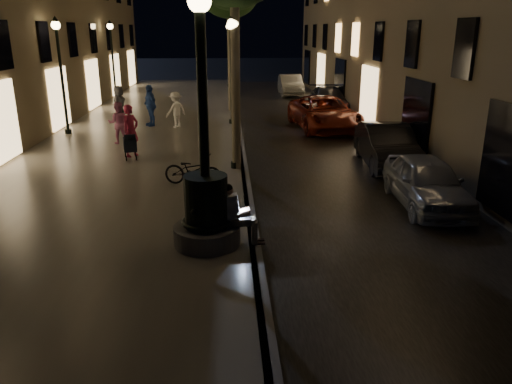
{
  "coord_description": "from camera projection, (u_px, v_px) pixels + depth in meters",
  "views": [
    {
      "loc": [
        -0.54,
        -7.71,
        4.52
      ],
      "look_at": [
        0.09,
        3.0,
        1.0
      ],
      "focal_mm": 35.0,
      "sensor_mm": 36.0,
      "label": 1
    }
  ],
  "objects": [
    {
      "name": "stroller",
      "position": [
        130.0,
        144.0,
        17.22
      ],
      "size": [
        0.57,
        1.01,
        1.02
      ],
      "rotation": [
        0.0,
        0.0,
        0.23
      ],
      "color": "black",
      "rests_on": "promenade"
    },
    {
      "name": "promenade",
      "position": [
        151.0,
        130.0,
        22.73
      ],
      "size": [
        8.0,
        45.0,
        0.2
      ],
      "primitive_type": "cube",
      "color": "#6A655D",
      "rests_on": "ground"
    },
    {
      "name": "car_front",
      "position": [
        427.0,
        182.0,
        13.17
      ],
      "size": [
        1.74,
        3.95,
        1.32
      ],
      "primitive_type": "imported",
      "rotation": [
        0.0,
        0.0,
        -0.04
      ],
      "color": "#979A9E",
      "rests_on": "ground"
    },
    {
      "name": "car_third",
      "position": [
        324.0,
        113.0,
        23.25
      ],
      "size": [
        3.01,
        5.67,
        1.52
      ],
      "primitive_type": "imported",
      "rotation": [
        0.0,
        0.0,
        0.09
      ],
      "color": "maroon",
      "rests_on": "ground"
    },
    {
      "name": "lamp_curb_d",
      "position": [
        229.0,
        46.0,
        38.08
      ],
      "size": [
        0.36,
        0.36,
        4.81
      ],
      "color": "black",
      "rests_on": "promenade"
    },
    {
      "name": "seated_man_laptop",
      "position": [
        236.0,
        212.0,
        10.35
      ],
      "size": [
        0.94,
        0.32,
        1.31
      ],
      "color": "tan",
      "rests_on": "promenade"
    },
    {
      "name": "pedestrian_blue",
      "position": [
        150.0,
        105.0,
        23.0
      ],
      "size": [
        0.98,
        1.18,
        1.89
      ],
      "primitive_type": "imported",
      "rotation": [
        0.0,
        0.0,
        5.27
      ],
      "color": "#284893",
      "rests_on": "promenade"
    },
    {
      "name": "lamp_left_c",
      "position": [
        112.0,
        51.0,
        30.1
      ],
      "size": [
        0.36,
        0.36,
        4.81
      ],
      "color": "black",
      "rests_on": "promenade"
    },
    {
      "name": "fountain_lamppost",
      "position": [
        206.0,
        198.0,
        10.22
      ],
      "size": [
        1.4,
        1.4,
        5.21
      ],
      "color": "#59595B",
      "rests_on": "promenade"
    },
    {
      "name": "lamp_curb_a",
      "position": [
        234.0,
        72.0,
        15.31
      ],
      "size": [
        0.36,
        0.36,
        4.81
      ],
      "color": "black",
      "rests_on": "promenade"
    },
    {
      "name": "lamp_left_b",
      "position": [
        60.0,
        61.0,
        20.61
      ],
      "size": [
        0.36,
        0.36,
        4.81
      ],
      "color": "black",
      "rests_on": "promenade"
    },
    {
      "name": "pedestrian_red",
      "position": [
        131.0,
        131.0,
        17.46
      ],
      "size": [
        0.75,
        0.79,
        1.82
      ],
      "primitive_type": "imported",
      "rotation": [
        0.0,
        0.0,
        0.93
      ],
      "color": "#A92143",
      "rests_on": "promenade"
    },
    {
      "name": "ground",
      "position": [
        239.0,
        132.0,
        22.98
      ],
      "size": [
        120.0,
        120.0,
        0.0
      ],
      "primitive_type": "plane",
      "color": "black",
      "rests_on": "ground"
    },
    {
      "name": "bicycle",
      "position": [
        193.0,
        170.0,
        14.35
      ],
      "size": [
        1.8,
        1.0,
        0.9
      ],
      "primitive_type": "imported",
      "rotation": [
        0.0,
        0.0,
        1.32
      ],
      "color": "black",
      "rests_on": "promenade"
    },
    {
      "name": "curb_strip",
      "position": [
        239.0,
        129.0,
        22.95
      ],
      "size": [
        0.25,
        45.0,
        0.2
      ],
      "primitive_type": "cube",
      "color": "#59595B",
      "rests_on": "ground"
    },
    {
      "name": "pedestrian_pink",
      "position": [
        118.0,
        123.0,
        19.45
      ],
      "size": [
        0.86,
        0.7,
        1.63
      ],
      "primitive_type": "imported",
      "rotation": [
        0.0,
        0.0,
        3.25
      ],
      "color": "#C06694",
      "rests_on": "promenade"
    },
    {
      "name": "car_second",
      "position": [
        387.0,
        146.0,
        16.95
      ],
      "size": [
        1.81,
        4.43,
        1.43
      ],
      "primitive_type": "imported",
      "rotation": [
        0.0,
        0.0,
        -0.07
      ],
      "color": "black",
      "rests_on": "ground"
    },
    {
      "name": "car_rear",
      "position": [
        328.0,
        100.0,
        28.11
      ],
      "size": [
        2.08,
        4.78,
        1.37
      ],
      "primitive_type": "imported",
      "rotation": [
        0.0,
        0.0,
        -0.03
      ],
      "color": "#323137",
      "rests_on": "ground"
    },
    {
      "name": "lamp_curb_c",
      "position": [
        230.0,
        51.0,
        30.49
      ],
      "size": [
        0.36,
        0.36,
        4.81
      ],
      "color": "black",
      "rests_on": "promenade"
    },
    {
      "name": "pedestrian_dark",
      "position": [
        119.0,
        104.0,
        23.94
      ],
      "size": [
        0.71,
        0.94,
        1.74
      ],
      "primitive_type": "imported",
      "rotation": [
        0.0,
        0.0,
        1.37
      ],
      "color": "#35353A",
      "rests_on": "promenade"
    },
    {
      "name": "cobble_lane",
      "position": [
        303.0,
        131.0,
        23.14
      ],
      "size": [
        6.0,
        45.0,
        0.02
      ],
      "primitive_type": "cube",
      "color": "black",
      "rests_on": "ground"
    },
    {
      "name": "car_fifth",
      "position": [
        290.0,
        85.0,
        35.31
      ],
      "size": [
        1.58,
        4.33,
        1.42
      ],
      "primitive_type": "imported",
      "rotation": [
        0.0,
        0.0,
        -0.02
      ],
      "color": "#A3A29E",
      "rests_on": "ground"
    },
    {
      "name": "lamp_curb_b",
      "position": [
        231.0,
        58.0,
        22.9
      ],
      "size": [
        0.36,
        0.36,
        4.81
      ],
      "color": "black",
      "rests_on": "promenade"
    },
    {
      "name": "pedestrian_white",
      "position": [
        176.0,
        110.0,
        22.7
      ],
      "size": [
        1.17,
        1.13,
        1.6
      ],
      "primitive_type": "imported",
      "rotation": [
        0.0,
        0.0,
        3.86
      ],
      "color": "white",
      "rests_on": "promenade"
    }
  ]
}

